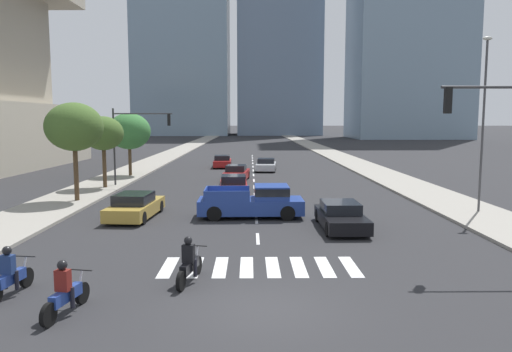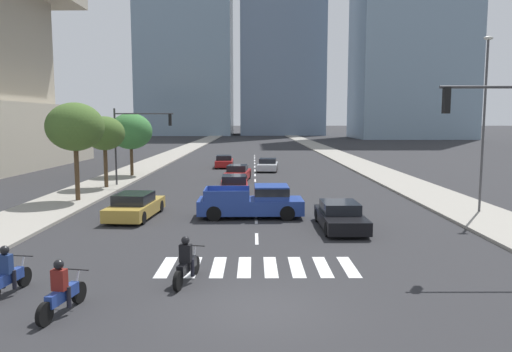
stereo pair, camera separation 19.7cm
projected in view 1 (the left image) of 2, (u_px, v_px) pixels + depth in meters
ground_plane at (262, 308)px, 13.05m from camera, size 800.00×800.00×0.00m
sidewalk_east at (386, 176)px, 42.99m from camera, size 4.00×260.00×0.15m
sidewalk_west at (121, 177)px, 42.69m from camera, size 4.00×260.00×0.15m
crosswalk_near at (260, 267)px, 16.73m from camera, size 6.75×2.40×0.01m
lane_divider_center at (254, 175)px, 44.54m from camera, size 0.14×50.00×0.01m
motorcycle_lead at (10, 276)px, 13.92m from camera, size 0.70×2.07×1.49m
motorcycle_trailing at (189, 264)px, 15.09m from camera, size 0.78×2.20×1.49m
motorcycle_third at (65, 293)px, 12.57m from camera, size 0.76×2.13×1.49m
pickup_truck at (256, 202)px, 25.20m from camera, size 5.44×2.17×1.67m
sedan_silver_0 at (266, 165)px, 48.16m from camera, size 2.20×4.43×1.22m
sedan_gold_1 at (135, 206)px, 25.02m from camera, size 2.26×4.85×1.31m
sedan_red_2 at (233, 186)px, 32.47m from camera, size 1.97×4.70×1.38m
sedan_black_3 at (341, 216)px, 22.61m from camera, size 1.94×4.61×1.23m
sedan_red_4 at (237, 173)px, 40.38m from camera, size 2.20×4.41×1.32m
sedan_red_5 at (222, 162)px, 51.60m from camera, size 1.93×4.36×1.29m
traffic_signal_far at (136, 132)px, 36.27m from camera, size 4.70×0.28×5.75m
street_lamp_east at (484, 114)px, 25.59m from camera, size 0.50×0.24×9.20m
street_tree_nearest at (74, 127)px, 29.18m from camera, size 3.43×3.43×5.94m
street_tree_second at (103, 134)px, 34.99m from camera, size 2.88×2.88×5.15m
street_tree_third at (129, 131)px, 42.49m from camera, size 3.73×3.73×5.48m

